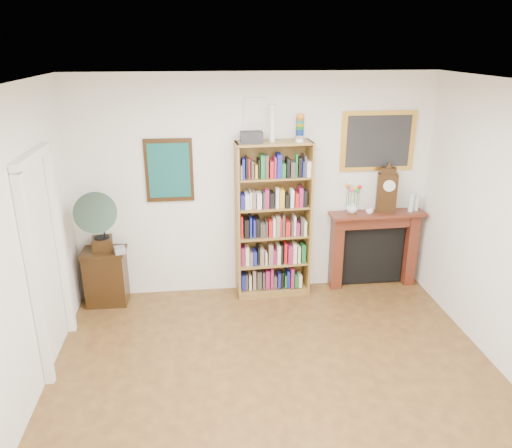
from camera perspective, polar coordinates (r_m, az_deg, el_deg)
The scene contains 15 objects.
room at distance 3.97m, azimuth 3.91°, elevation -5.65°, with size 4.51×5.01×2.81m.
door_casing at distance 5.29m, azimuth -22.91°, elevation -2.12°, with size 0.08×1.02×2.17m.
teal_poster at distance 6.18m, azimuth -9.89°, elevation 6.06°, with size 0.58×0.04×0.78m.
small_picture at distance 6.08m, azimuth -0.12°, elevation 12.84°, with size 0.26×0.04×0.30m.
gilt_painting at distance 6.49m, azimuth 13.78°, elevation 9.17°, with size 0.95×0.04×0.75m.
bookshelf at distance 6.22m, azimuth 1.96°, elevation 1.36°, with size 0.94×0.38×2.31m.
side_cabinet at distance 6.54m, azimuth -16.74°, elevation -5.78°, with size 0.53×0.38×0.72m, color black.
fireplace at distance 6.81m, azimuth 13.28°, elevation -2.06°, with size 1.25×0.33×1.05m.
gramophone at distance 6.15m, azimuth -17.71°, elevation 0.64°, with size 0.57×0.67×0.80m.
cd_stack at distance 6.24m, azimuth -15.30°, elevation -2.89°, with size 0.12×0.12×0.08m, color #B7B9C5.
mantel_clock at distance 6.59m, azimuth 14.71°, elevation 3.70°, with size 0.28×0.20×0.58m.
flower_vase at distance 6.50m, azimuth 10.94°, elevation 1.91°, with size 0.15×0.15×0.16m, color silver.
teacup at distance 6.53m, azimuth 12.84°, elevation 1.46°, with size 0.10×0.10×0.08m, color white.
bottle_left at distance 6.73m, azimuth 17.32°, elevation 2.34°, with size 0.07×0.07×0.24m, color silver.
bottle_right at distance 6.80m, azimuth 17.86°, elevation 2.27°, with size 0.06×0.06×0.20m, color silver.
Camera 1 is at (-0.67, -3.51, 3.12)m, focal length 35.00 mm.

